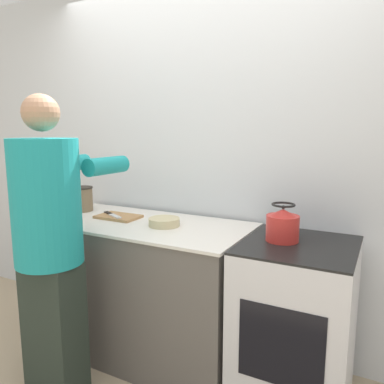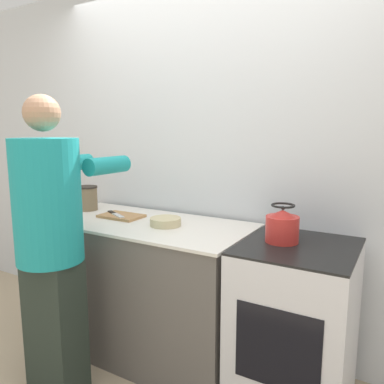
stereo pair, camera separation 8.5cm
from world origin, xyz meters
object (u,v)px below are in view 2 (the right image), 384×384
at_px(knife, 115,214).
at_px(cutting_board, 121,216).
at_px(kettle, 282,226).
at_px(bowl_prep, 166,222).
at_px(canister_jar, 87,198).
at_px(person, 52,240).
at_px(oven, 295,326).

bearing_deg(knife, cutting_board, 42.37).
xyz_separation_m(cutting_board, kettle, (1.14, -0.03, 0.08)).
bearing_deg(bowl_prep, canister_jar, 173.19).
bearing_deg(kettle, person, -151.43).
relative_size(oven, cutting_board, 3.13).
bearing_deg(oven, kettle, 172.72).
relative_size(person, kettle, 8.19).
bearing_deg(person, knife, 98.41).
distance_m(oven, person, 1.40).
xyz_separation_m(kettle, canister_jar, (-1.53, 0.09, -0.00)).
distance_m(oven, cutting_board, 1.32).
xyz_separation_m(cutting_board, canister_jar, (-0.39, 0.06, 0.08)).
distance_m(cutting_board, kettle, 1.15).
xyz_separation_m(cutting_board, knife, (-0.04, -0.01, 0.01)).
relative_size(knife, kettle, 1.10).
distance_m(oven, canister_jar, 1.72).
xyz_separation_m(person, knife, (-0.09, 0.61, 0.02)).
bearing_deg(cutting_board, oven, -1.90).
xyz_separation_m(oven, canister_jar, (-1.63, 0.10, 0.54)).
distance_m(oven, bowl_prep, 0.97).
distance_m(knife, kettle, 1.19).
bearing_deg(canister_jar, cutting_board, -8.65).
xyz_separation_m(oven, kettle, (-0.09, 0.01, 0.54)).
bearing_deg(person, oven, 26.18).
bearing_deg(canister_jar, kettle, -3.29).
xyz_separation_m(oven, person, (-1.19, -0.59, 0.46)).
relative_size(cutting_board, kettle, 1.42).
bearing_deg(canister_jar, person, -57.73).
bearing_deg(bowl_prep, oven, -0.45).
xyz_separation_m(person, canister_jar, (-0.43, 0.69, 0.09)).
xyz_separation_m(kettle, bowl_prep, (-0.75, -0.01, -0.07)).
height_order(cutting_board, kettle, kettle).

